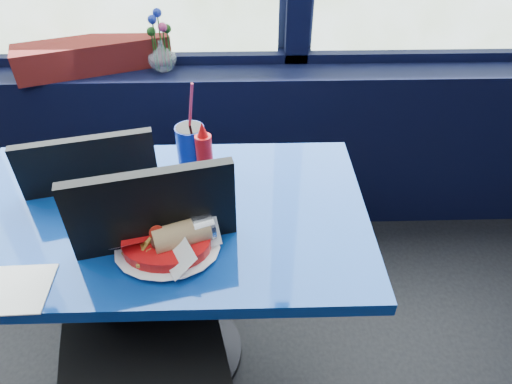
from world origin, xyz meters
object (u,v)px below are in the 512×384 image
object	(u,v)px
food_basket	(169,243)
soda_cup	(191,146)
near_table	(168,254)
ketchup_bottle	(204,153)
flower_vase	(161,52)
planter_box	(94,55)
chair_near_front	(152,322)
chair_near_back	(124,214)

from	to	relation	value
food_basket	soda_cup	distance (m)	0.39
near_table	ketchup_bottle	bearing A→B (deg)	54.46
soda_cup	flower_vase	bearing A→B (deg)	105.06
planter_box	soda_cup	world-z (taller)	soda_cup
chair_near_front	flower_vase	bearing A→B (deg)	81.10
food_basket	soda_cup	xyz separation A→B (m)	(0.03, 0.38, 0.05)
flower_vase	planter_box	bearing A→B (deg)	177.04
near_table	soda_cup	distance (m)	0.35
chair_near_front	food_basket	xyz separation A→B (m)	(0.06, 0.09, 0.22)
soda_cup	food_basket	bearing A→B (deg)	-94.53
flower_vase	soda_cup	bearing A→B (deg)	-74.94
food_basket	soda_cup	bearing A→B (deg)	89.29
near_table	soda_cup	world-z (taller)	soda_cup
food_basket	ketchup_bottle	distance (m)	0.35
chair_near_front	ketchup_bottle	xyz separation A→B (m)	(0.14, 0.42, 0.27)
chair_near_back	planter_box	distance (m)	0.75
planter_box	ketchup_bottle	xyz separation A→B (m)	(0.51, -0.71, -0.03)
planter_box	ketchup_bottle	bearing A→B (deg)	-74.21
food_basket	soda_cup	size ratio (longest dim) A/B	0.81
planter_box	chair_near_back	bearing A→B (deg)	-93.27
chair_near_front	food_basket	distance (m)	0.24
flower_vase	ketchup_bottle	bearing A→B (deg)	-72.54
chair_near_back	planter_box	size ratio (longest dim) A/B	1.47
chair_near_front	soda_cup	bearing A→B (deg)	65.77
flower_vase	ketchup_bottle	distance (m)	0.73
food_basket	planter_box	bearing A→B (deg)	116.27
near_table	ketchup_bottle	size ratio (longest dim) A/B	6.19
chair_near_front	chair_near_back	bearing A→B (deg)	97.22
planter_box	flower_vase	size ratio (longest dim) A/B	2.50
ketchup_bottle	food_basket	bearing A→B (deg)	-102.70
ketchup_bottle	planter_box	bearing A→B (deg)	125.53
flower_vase	ketchup_bottle	xyz separation A→B (m)	(0.22, -0.70, -0.04)
chair_near_front	planter_box	xyz separation A→B (m)	(-0.37, 1.13, 0.30)
near_table	soda_cup	bearing A→B (deg)	70.72
planter_box	food_basket	xyz separation A→B (m)	(0.43, -1.05, -0.08)
near_table	chair_near_front	bearing A→B (deg)	-93.58
near_table	planter_box	distance (m)	1.01
planter_box	food_basket	world-z (taller)	planter_box
planter_box	food_basket	size ratio (longest dim) A/B	2.49
chair_near_front	flower_vase	xyz separation A→B (m)	(-0.08, 1.12, 0.31)
chair_near_back	ketchup_bottle	distance (m)	0.44
soda_cup	near_table	bearing A→B (deg)	-109.28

